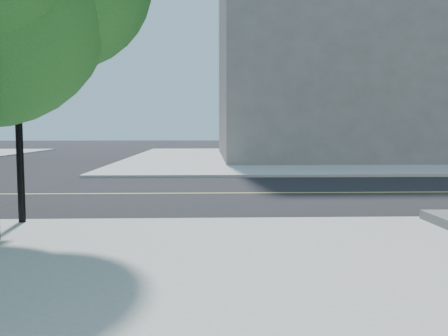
{
  "coord_description": "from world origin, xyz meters",
  "views": [
    {
      "loc": [
        4.09,
        -9.49,
        1.94
      ],
      "look_at": [
        4.35,
        -1.81,
        1.3
      ],
      "focal_mm": 37.5,
      "sensor_mm": 36.0,
      "label": 1
    }
  ],
  "objects": [
    {
      "name": "ground",
      "position": [
        0.0,
        0.0,
        0.0
      ],
      "size": [
        140.0,
        140.0,
        0.0
      ],
      "primitive_type": "plane",
      "color": "black",
      "rests_on": "ground"
    },
    {
      "name": "road_ew",
      "position": [
        0.0,
        4.5,
        0.01
      ],
      "size": [
        140.0,
        9.0,
        0.01
      ],
      "primitive_type": "cube",
      "color": "black",
      "rests_on": "ground"
    },
    {
      "name": "sidewalk_ne",
      "position": [
        13.5,
        21.5,
        0.06
      ],
      "size": [
        29.0,
        25.0,
        0.12
      ],
      "primitive_type": "cube",
      "color": "#AEADA8",
      "rests_on": "ground"
    },
    {
      "name": "filler_ne",
      "position": [
        14.0,
        22.0,
        7.12
      ],
      "size": [
        18.0,
        16.0,
        14.0
      ],
      "primitive_type": "cube",
      "color": "slate",
      "rests_on": "sidewalk_ne"
    }
  ]
}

